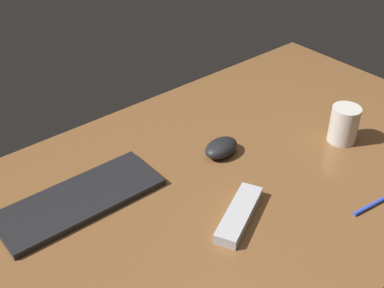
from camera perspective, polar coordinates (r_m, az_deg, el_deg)
The scene contains 6 objects.
desk at distance 120.03cm, azimuth 4.91°, elevation -3.68°, with size 140.00×84.00×2.00cm, color brown.
keyboard at distance 113.20cm, azimuth -12.70°, elevation -6.22°, with size 36.62×14.37×1.53cm, color black.
computer_mouse at distance 124.12cm, azimuth 3.38°, elevation -0.42°, with size 9.72×6.51×3.89cm, color black.
tv_remote at distance 106.70cm, azimuth 5.43°, elevation -8.05°, with size 18.09×4.88×2.43cm, color #B7B7BC.
coffee_mug at distance 133.16cm, azimuth 17.06°, elevation 2.17°, with size 7.31×7.31×9.82cm, color silver.
pen at distance 117.33cm, azimuth 20.40°, elevation -6.34°, with size 0.94×0.94×13.79cm, color blue.
Camera 1 is at (-67.78, -64.92, 75.83)cm, focal length 46.42 mm.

